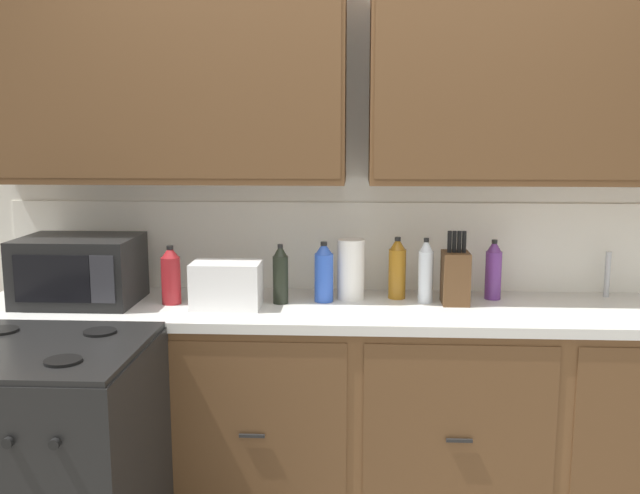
{
  "coord_description": "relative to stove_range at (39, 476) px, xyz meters",
  "views": [
    {
      "loc": [
        0.0,
        -2.55,
        1.66
      ],
      "look_at": [
        -0.15,
        0.27,
        1.19
      ],
      "focal_mm": 39.5,
      "sensor_mm": 36.0,
      "label": 1
    }
  ],
  "objects": [
    {
      "name": "bottle_dark",
      "position": [
        0.78,
        0.65,
        0.59
      ],
      "size": [
        0.06,
        0.06,
        0.25
      ],
      "color": "black",
      "rests_on": "counter_run"
    },
    {
      "name": "bottle_violet",
      "position": [
        1.68,
        0.78,
        0.59
      ],
      "size": [
        0.07,
        0.07,
        0.26
      ],
      "color": "#663384",
      "rests_on": "counter_run"
    },
    {
      "name": "toaster",
      "position": [
        0.56,
        0.56,
        0.56
      ],
      "size": [
        0.28,
        0.18,
        0.19
      ],
      "color": "white",
      "rests_on": "counter_run"
    },
    {
      "name": "wall_unit",
      "position": [
        1.1,
        0.83,
        1.21
      ],
      "size": [
        4.37,
        0.4,
        2.53
      ],
      "color": "silver",
      "rests_on": "ground_plane"
    },
    {
      "name": "bottle_clear",
      "position": [
        1.39,
        0.7,
        0.6
      ],
      "size": [
        0.06,
        0.06,
        0.28
      ],
      "color": "silver",
      "rests_on": "counter_run"
    },
    {
      "name": "stove_range",
      "position": [
        0.0,
        0.0,
        0.0
      ],
      "size": [
        0.76,
        0.68,
        0.95
      ],
      "color": "black",
      "rests_on": "ground_plane"
    },
    {
      "name": "bottle_red",
      "position": [
        0.32,
        0.62,
        0.59
      ],
      "size": [
        0.08,
        0.08,
        0.25
      ],
      "color": "maroon",
      "rests_on": "counter_run"
    },
    {
      "name": "paper_towel_roll",
      "position": [
        1.07,
        0.74,
        0.6
      ],
      "size": [
        0.12,
        0.12,
        0.26
      ],
      "primitive_type": "cylinder",
      "color": "white",
      "rests_on": "counter_run"
    },
    {
      "name": "bottle_blue",
      "position": [
        0.96,
        0.69,
        0.59
      ],
      "size": [
        0.08,
        0.08,
        0.26
      ],
      "color": "blue",
      "rests_on": "counter_run"
    },
    {
      "name": "sink_faucet",
      "position": [
        2.19,
        0.84,
        0.57
      ],
      "size": [
        0.02,
        0.02,
        0.2
      ],
      "primitive_type": "cylinder",
      "color": "#B2B5BA",
      "rests_on": "counter_run"
    },
    {
      "name": "knife_block",
      "position": [
        1.51,
        0.68,
        0.58
      ],
      "size": [
        0.11,
        0.14,
        0.31
      ],
      "color": "#52361E",
      "rests_on": "counter_run"
    },
    {
      "name": "bottle_amber",
      "position": [
        1.27,
        0.77,
        0.6
      ],
      "size": [
        0.07,
        0.07,
        0.27
      ],
      "color": "#9E6619",
      "rests_on": "counter_run"
    },
    {
      "name": "microwave",
      "position": [
        -0.07,
        0.62,
        0.61
      ],
      "size": [
        0.48,
        0.37,
        0.28
      ],
      "color": "black",
      "rests_on": "counter_run"
    },
    {
      "name": "counter_run",
      "position": [
        1.1,
        0.63,
        0.01
      ],
      "size": [
        3.2,
        0.64,
        0.94
      ],
      "color": "black",
      "rests_on": "ground_plane"
    }
  ]
}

